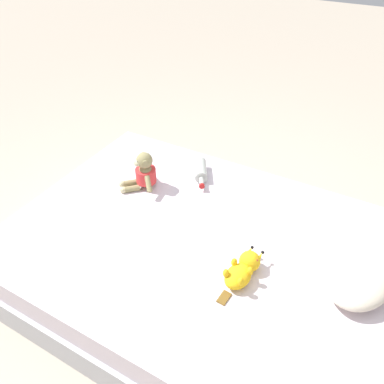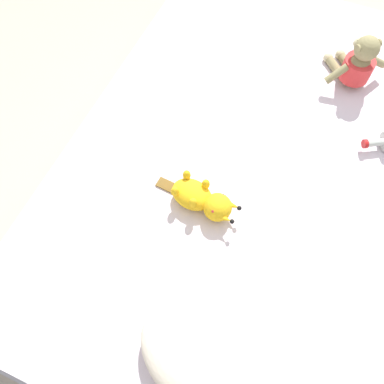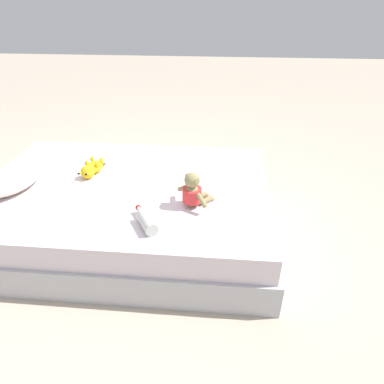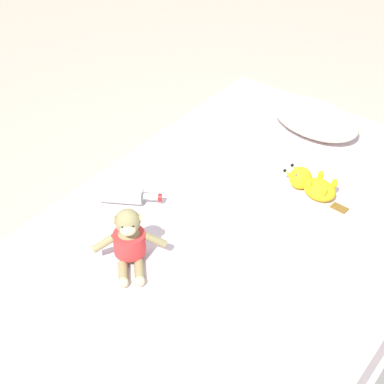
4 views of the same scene
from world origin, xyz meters
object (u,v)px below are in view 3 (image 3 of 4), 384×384
at_px(pillow, 13,179).
at_px(glass_bottle, 147,221).
at_px(plush_yellow_creature, 92,169).
at_px(bed, 127,208).
at_px(plush_monkey, 193,192).

height_order(pillow, glass_bottle, pillow).
bearing_deg(plush_yellow_creature, bed, -115.01).
relative_size(plush_yellow_creature, glass_bottle, 1.28).
relative_size(bed, pillow, 4.04).
height_order(plush_monkey, glass_bottle, plush_monkey).
distance_m(bed, glass_bottle, 0.60).
xyz_separation_m(bed, plush_monkey, (-0.22, -0.51, 0.30)).
xyz_separation_m(pillow, glass_bottle, (-0.38, -1.01, -0.03)).
distance_m(bed, plush_monkey, 0.63).
relative_size(pillow, glass_bottle, 2.01).
distance_m(plush_monkey, glass_bottle, 0.36).
bearing_deg(glass_bottle, plush_yellow_creature, 41.55).
height_order(pillow, plush_yellow_creature, pillow).
bearing_deg(glass_bottle, plush_monkey, -43.68).
bearing_deg(plush_monkey, bed, 66.65).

